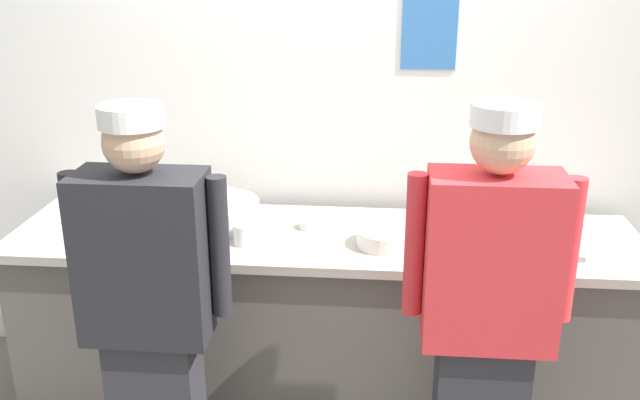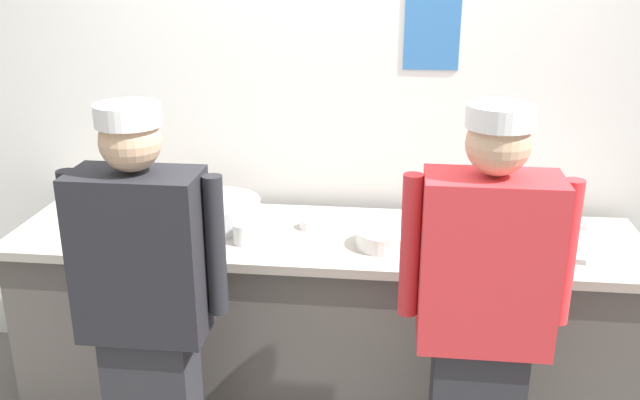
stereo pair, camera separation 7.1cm
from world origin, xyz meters
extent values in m
cube|color=white|center=(0.00, 0.86, 1.42)|extent=(4.38, 0.10, 2.85)
cube|color=#3370B7|center=(0.44, 0.81, 1.76)|extent=(0.25, 0.01, 0.43)
cube|color=#56514C|center=(0.00, 0.37, 0.42)|extent=(2.74, 0.65, 0.84)
cube|color=#A8A093|center=(0.00, 0.37, 0.86)|extent=(2.79, 0.71, 0.04)
cube|color=#232328|center=(-0.57, -0.34, 1.07)|extent=(0.45, 0.24, 0.61)
cylinder|color=#232328|center=(-0.83, -0.30, 1.10)|extent=(0.07, 0.07, 0.52)
cylinder|color=#232328|center=(-0.31, -0.30, 1.10)|extent=(0.07, 0.07, 0.52)
sphere|color=tan|center=(-0.57, -0.34, 1.48)|extent=(0.21, 0.21, 0.21)
cylinder|color=white|center=(-0.57, -0.34, 1.57)|extent=(0.22, 0.22, 0.07)
cube|color=red|center=(0.63, -0.28, 1.08)|extent=(0.45, 0.24, 0.61)
cylinder|color=red|center=(0.37, -0.24, 1.11)|extent=(0.07, 0.07, 0.52)
cylinder|color=red|center=(0.89, -0.24, 1.11)|extent=(0.07, 0.07, 0.52)
sphere|color=tan|center=(0.63, -0.28, 1.50)|extent=(0.21, 0.21, 0.21)
cylinder|color=white|center=(0.63, -0.28, 1.58)|extent=(0.22, 0.22, 0.07)
cylinder|color=white|center=(-0.80, 0.26, 0.89)|extent=(0.22, 0.22, 0.01)
cylinder|color=white|center=(-0.80, 0.26, 0.90)|extent=(0.22, 0.22, 0.01)
cylinder|color=white|center=(-0.80, 0.26, 0.91)|extent=(0.22, 0.22, 0.01)
cylinder|color=white|center=(-0.80, 0.26, 0.92)|extent=(0.22, 0.22, 0.01)
cylinder|color=white|center=(-0.80, 0.26, 0.94)|extent=(0.22, 0.22, 0.01)
cylinder|color=white|center=(-0.80, 0.26, 0.95)|extent=(0.22, 0.22, 0.01)
cylinder|color=white|center=(0.27, 0.27, 0.89)|extent=(0.25, 0.25, 0.01)
cylinder|color=white|center=(0.27, 0.27, 0.90)|extent=(0.25, 0.25, 0.01)
cylinder|color=white|center=(0.27, 0.27, 0.91)|extent=(0.25, 0.25, 0.01)
cylinder|color=white|center=(0.27, 0.27, 0.92)|extent=(0.25, 0.25, 0.01)
cylinder|color=white|center=(0.27, 0.27, 0.94)|extent=(0.25, 0.25, 0.01)
cylinder|color=white|center=(0.27, 0.27, 0.95)|extent=(0.25, 0.25, 0.01)
cylinder|color=#B7BABF|center=(-0.50, 0.44, 0.94)|extent=(0.39, 0.39, 0.12)
cube|color=#B7BABF|center=(0.88, 0.39, 0.89)|extent=(0.53, 0.44, 0.02)
cylinder|color=orange|center=(-0.83, 0.48, 0.96)|extent=(0.06, 0.06, 0.15)
cone|color=orange|center=(-0.83, 0.48, 1.05)|extent=(0.05, 0.05, 0.04)
cylinder|color=orange|center=(0.53, 0.17, 0.95)|extent=(0.06, 0.06, 0.14)
cone|color=orange|center=(0.53, 0.17, 1.04)|extent=(0.05, 0.05, 0.04)
cylinder|color=white|center=(-0.08, 0.44, 0.90)|extent=(0.09, 0.09, 0.04)
cylinder|color=red|center=(-0.08, 0.44, 0.92)|extent=(0.07, 0.07, 0.01)
cylinder|color=white|center=(-0.98, 0.44, 0.90)|extent=(0.09, 0.09, 0.04)
cylinder|color=#5B932D|center=(-0.98, 0.44, 0.92)|extent=(0.07, 0.07, 0.01)
cylinder|color=white|center=(1.16, 0.54, 0.91)|extent=(0.11, 0.11, 0.05)
cylinder|color=orange|center=(1.16, 0.54, 0.92)|extent=(0.09, 0.09, 0.01)
cylinder|color=white|center=(-0.33, 0.23, 0.93)|extent=(0.09, 0.09, 0.09)
cube|color=#B7BABF|center=(0.41, 0.52, 0.89)|extent=(0.19, 0.03, 0.01)
cube|color=black|center=(0.27, 0.52, 0.89)|extent=(0.09, 0.03, 0.02)
camera|label=1|loc=(0.24, -2.50, 2.08)|focal=39.39mm
camera|label=2|loc=(0.31, -2.49, 2.08)|focal=39.39mm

